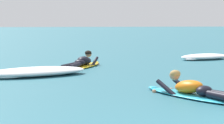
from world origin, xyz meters
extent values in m
plane|color=#2D6B7A|center=(0.00, 10.00, 0.00)|extent=(120.00, 120.00, 0.00)
ellipsoid|color=#2DB2D1|center=(-0.63, 3.07, 0.04)|extent=(1.61, 2.29, 0.07)
ellipsoid|color=#2DB2D1|center=(-1.17, 4.04, 0.05)|extent=(0.27, 0.27, 0.06)
ellipsoid|color=orange|center=(-0.65, 3.11, 0.20)|extent=(0.68, 0.79, 0.35)
ellipsoid|color=black|center=(-0.46, 2.77, 0.17)|extent=(0.43, 0.41, 0.20)
cylinder|color=black|center=(-1.03, 3.34, 0.12)|extent=(0.37, 0.57, 0.35)
sphere|color=tan|center=(-1.22, 3.68, 0.02)|extent=(0.09, 0.09, 0.09)
cylinder|color=black|center=(-0.64, 3.53, 0.12)|extent=(0.37, 0.57, 0.35)
sphere|color=tan|center=(-0.82, 3.86, 0.02)|extent=(0.09, 0.09, 0.09)
sphere|color=tan|center=(-0.85, 3.46, 0.38)|extent=(0.21, 0.21, 0.21)
ellipsoid|color=#AD894C|center=(-0.84, 3.45, 0.41)|extent=(0.29, 0.28, 0.16)
ellipsoid|color=yellow|center=(-2.43, 8.59, 0.04)|extent=(1.48, 2.37, 0.07)
ellipsoid|color=yellow|center=(-1.97, 9.61, 0.05)|extent=(0.27, 0.27, 0.06)
ellipsoid|color=black|center=(-2.41, 8.63, 0.20)|extent=(0.63, 0.76, 0.34)
ellipsoid|color=black|center=(-2.56, 8.28, 0.17)|extent=(0.42, 0.39, 0.20)
cylinder|color=black|center=(-2.88, 7.77, 0.14)|extent=(0.54, 0.86, 0.14)
ellipsoid|color=black|center=(-3.08, 7.37, 0.14)|extent=(0.18, 0.24, 0.08)
cylinder|color=black|center=(-2.73, 7.71, 0.14)|extent=(0.45, 0.89, 0.14)
ellipsoid|color=black|center=(-2.89, 7.29, 0.14)|extent=(0.18, 0.24, 0.08)
cylinder|color=black|center=(-2.46, 9.06, 0.12)|extent=(0.31, 0.55, 0.33)
sphere|color=tan|center=(-2.31, 9.39, 0.02)|extent=(0.09, 0.09, 0.09)
cylinder|color=black|center=(-2.06, 8.86, 0.12)|extent=(0.31, 0.55, 0.33)
sphere|color=tan|center=(-1.92, 9.18, 0.02)|extent=(0.09, 0.09, 0.09)
sphere|color=tan|center=(-2.25, 8.99, 0.38)|extent=(0.21, 0.21, 0.21)
ellipsoid|color=black|center=(-2.26, 8.97, 0.41)|extent=(0.28, 0.27, 0.16)
ellipsoid|color=white|center=(2.16, 10.55, 0.11)|extent=(2.17, 1.44, 0.22)
ellipsoid|color=white|center=(2.60, 10.83, 0.08)|extent=(0.83, 0.66, 0.15)
ellipsoid|color=white|center=(1.62, 10.29, 0.06)|extent=(0.84, 0.77, 0.12)
ellipsoid|color=white|center=(-3.81, 6.59, 0.12)|extent=(2.97, 1.98, 0.24)
ellipsoid|color=white|center=(-3.22, 6.99, 0.08)|extent=(1.13, 0.98, 0.16)
ellipsoid|color=white|center=(-4.55, 6.20, 0.06)|extent=(1.00, 0.56, 0.13)
camera|label=1|loc=(-3.14, -5.16, 1.54)|focal=70.60mm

